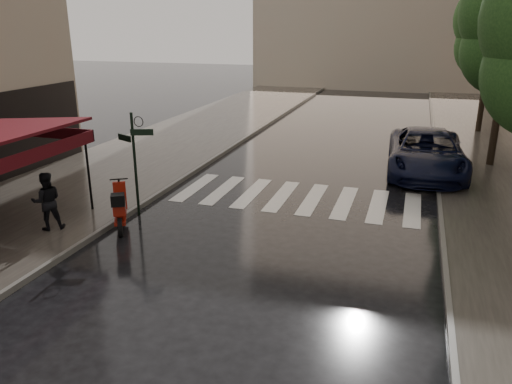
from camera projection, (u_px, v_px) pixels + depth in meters
The scene contains 12 objects.
ground at pixel (119, 264), 11.97m from camera, with size 120.00×120.00×0.00m, color black.
sidewalk_near at pixel (175, 142), 24.08m from camera, with size 6.00×60.00×0.12m, color #38332D.
sidewalk_far at pixel (510, 167), 19.84m from camera, with size 5.50×60.00×0.12m, color #38332D.
curb_near at pixel (234, 146), 23.20m from camera, with size 0.12×60.00×0.16m, color #595651.
curb_far at pixel (436, 161), 20.64m from camera, with size 0.12×60.00×0.16m, color #595651.
crosswalk at pixel (297, 197), 16.53m from camera, with size 7.85×3.20×0.01m.
signpost at pixel (135, 156), 14.44m from camera, with size 1.17×0.29×3.10m.
tree_mid at pixel (512, 20), 18.29m from camera, with size 3.80×3.80×8.34m.
tree_far at pixel (493, 24), 24.59m from camera, with size 3.80×3.80×8.16m.
pedestrian_terrace at pixel (47, 201), 13.45m from camera, with size 0.78×0.61×1.61m, color black.
scooter at pixel (120, 209), 13.89m from camera, with size 1.11×1.69×1.25m.
parked_car at pixel (426, 152), 18.96m from camera, with size 2.75×5.96×1.66m, color black.
Camera 1 is at (6.42, -9.29, 5.45)m, focal length 35.00 mm.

